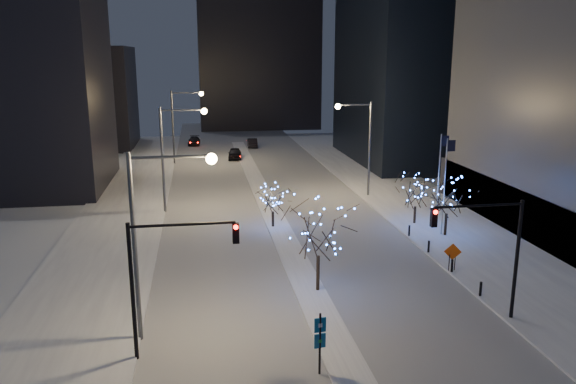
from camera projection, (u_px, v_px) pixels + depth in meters
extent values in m
plane|color=white|center=(334.00, 343.00, 29.21)|extent=(160.00, 160.00, 0.00)
cube|color=#A1A6B0|center=(260.00, 189.00, 62.78)|extent=(20.00, 130.00, 0.02)
cube|color=white|center=(265.00, 200.00, 57.97)|extent=(2.00, 80.00, 0.15)
cube|color=white|center=(443.00, 220.00, 50.69)|extent=(10.00, 90.00, 0.15)
cube|color=white|center=(111.00, 236.00, 46.22)|extent=(8.00, 90.00, 0.15)
cube|color=black|center=(75.00, 98.00, 90.47)|extent=(18.00, 16.00, 16.00)
cube|color=black|center=(257.00, 23.00, 113.43)|extent=(24.00, 14.00, 42.00)
cylinder|color=#595E66|center=(135.00, 249.00, 28.40)|extent=(0.24, 0.24, 10.00)
cylinder|color=#595E66|center=(170.00, 157.00, 27.60)|extent=(4.00, 0.16, 0.16)
sphere|color=#F0B678|center=(211.00, 159.00, 27.95)|extent=(0.56, 0.56, 0.56)
cylinder|color=#595E66|center=(163.00, 161.00, 52.39)|extent=(0.24, 0.24, 10.00)
cylinder|color=#595E66|center=(182.00, 110.00, 51.59)|extent=(4.00, 0.16, 0.16)
sphere|color=#F0B678|center=(204.00, 111.00, 51.93)|extent=(0.56, 0.56, 0.56)
cylinder|color=#595E66|center=(173.00, 128.00, 76.37)|extent=(0.24, 0.24, 10.00)
cylinder|color=#595E66|center=(186.00, 93.00, 75.57)|extent=(4.00, 0.16, 0.16)
sphere|color=#F0B678|center=(201.00, 94.00, 75.92)|extent=(0.56, 0.56, 0.56)
cylinder|color=#595E66|center=(370.00, 150.00, 58.50)|extent=(0.24, 0.24, 10.00)
cylinder|color=#595E66|center=(355.00, 105.00, 57.12)|extent=(3.50, 0.16, 0.16)
sphere|color=#F0B678|center=(338.00, 106.00, 56.89)|extent=(0.56, 0.56, 0.56)
cylinder|color=black|center=(133.00, 293.00, 26.84)|extent=(0.20, 0.20, 7.00)
cylinder|color=black|center=(182.00, 225.00, 26.45)|extent=(5.00, 0.14, 0.14)
cube|color=black|center=(236.00, 233.00, 26.96)|extent=(0.32, 0.28, 1.00)
sphere|color=#FF0C05|center=(236.00, 227.00, 26.71)|extent=(0.22, 0.22, 0.22)
cylinder|color=black|center=(516.00, 261.00, 30.96)|extent=(0.20, 0.20, 7.00)
cylinder|color=black|center=(479.00, 206.00, 29.79)|extent=(5.00, 0.14, 0.14)
cube|color=black|center=(434.00, 218.00, 29.54)|extent=(0.32, 0.28, 1.00)
sphere|color=#FF0C05|center=(436.00, 212.00, 29.28)|extent=(0.22, 0.22, 0.22)
cylinder|color=silver|center=(444.00, 187.00, 45.58)|extent=(0.10, 0.10, 8.00)
cube|color=black|center=(451.00, 146.00, 44.83)|extent=(0.70, 0.03, 0.90)
cylinder|color=silver|center=(438.00, 180.00, 48.07)|extent=(0.10, 0.10, 8.00)
cube|color=black|center=(445.00, 141.00, 47.32)|extent=(0.70, 0.03, 0.90)
cylinder|color=black|center=(481.00, 289.00, 34.48)|extent=(0.16, 0.16, 0.90)
cylinder|color=black|center=(452.00, 266.00, 38.31)|extent=(0.16, 0.16, 0.90)
cylinder|color=black|center=(429.00, 246.00, 42.15)|extent=(0.16, 0.16, 0.90)
cylinder|color=black|center=(409.00, 231.00, 45.99)|extent=(0.16, 0.16, 0.90)
imported|color=black|center=(235.00, 154.00, 81.02)|extent=(2.22, 4.75, 1.57)
imported|color=black|center=(252.00, 143.00, 91.80)|extent=(1.66, 4.42, 1.44)
imported|color=black|center=(194.00, 141.00, 93.80)|extent=(2.11, 4.74, 1.35)
cylinder|color=black|center=(318.00, 273.00, 35.22)|extent=(0.22, 0.22, 2.25)
cylinder|color=black|center=(273.00, 219.00, 48.52)|extent=(0.22, 0.22, 1.31)
cylinder|color=black|center=(446.00, 224.00, 46.15)|extent=(0.22, 0.22, 1.81)
cylinder|color=black|center=(415.00, 215.00, 49.51)|extent=(0.22, 0.22, 1.49)
cylinder|color=black|center=(320.00, 344.00, 25.97)|extent=(0.11, 0.11, 3.10)
cube|color=#0E5B9B|center=(320.00, 325.00, 25.74)|extent=(0.55, 0.15, 0.71)
cube|color=#0E5B9B|center=(320.00, 341.00, 25.93)|extent=(0.55, 0.15, 0.71)
cylinder|color=black|center=(449.00, 263.00, 38.50)|extent=(0.06, 0.06, 1.15)
cylinder|color=black|center=(455.00, 262.00, 38.57)|extent=(0.06, 0.06, 1.15)
cube|color=#F3550C|center=(453.00, 252.00, 38.35)|extent=(1.15, 0.37, 1.18)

